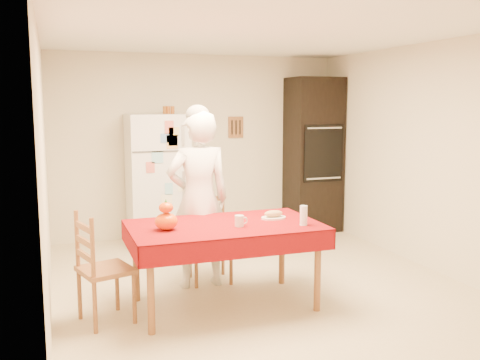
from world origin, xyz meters
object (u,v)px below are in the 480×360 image
refrigerator (158,180)px  seated_woman (199,200)px  pumpkin_lower (166,221)px  coffee_mug (239,221)px  bread_plate (274,218)px  dining_table (224,232)px  oven_cabinet (313,155)px  chair_far (209,232)px  wine_glass (304,215)px  chair_left (98,265)px

refrigerator → seated_woman: size_ratio=0.96×
seated_woman → pumpkin_lower: seated_woman is taller
coffee_mug → bread_plate: 0.46m
dining_table → pumpkin_lower: pumpkin_lower is taller
refrigerator → coffee_mug: size_ratio=17.00×
pumpkin_lower → oven_cabinet: bearing=42.9°
coffee_mug → pumpkin_lower: pumpkin_lower is taller
refrigerator → coffee_mug: bearing=-84.4°
seated_woman → dining_table: bearing=96.5°
chair_far → wine_glass: (0.58, -1.04, 0.34)m
chair_far → bread_plate: (0.43, -0.70, 0.26)m
oven_cabinet → seated_woman: (-2.20, -1.82, -0.22)m
refrigerator → seated_woman: seated_woman is taller
dining_table → coffee_mug: coffee_mug is taller
oven_cabinet → wine_glass: 3.09m
coffee_mug → oven_cabinet: bearing=51.6°
coffee_mug → chair_left: bearing=174.9°
coffee_mug → pumpkin_lower: 0.64m
refrigerator → bread_plate: size_ratio=7.08×
refrigerator → seated_woman: bearing=-87.5°
dining_table → seated_woman: seated_woman is taller
dining_table → chair_far: (0.07, 0.77, -0.18)m
dining_table → chair_left: size_ratio=1.79×
oven_cabinet → refrigerator: bearing=-178.8°
chair_far → wine_glass: size_ratio=5.40×
dining_table → chair_left: (-1.11, -0.03, -0.18)m
chair_left → refrigerator: bearing=-38.1°
chair_left → dining_table: bearing=-105.1°
wine_glass → dining_table: bearing=157.5°
oven_cabinet → bread_plate: (-1.62, -2.37, -0.33)m
chair_far → pumpkin_lower: bearing=-123.3°
seated_woman → chair_left: bearing=31.5°
seated_woman → pumpkin_lower: bearing=54.7°
refrigerator → oven_cabinet: 2.29m
refrigerator → pumpkin_lower: bearing=-99.0°
refrigerator → chair_left: (-0.96, -2.41, -0.34)m
chair_far → bread_plate: 0.87m
chair_far → coffee_mug: size_ratio=9.50×
dining_table → coffee_mug: 0.20m
oven_cabinet → chair_left: size_ratio=2.32×
refrigerator → chair_left: 2.62m
chair_left → coffee_mug: bearing=-111.5°
dining_table → coffee_mug: bearing=-54.5°
dining_table → chair_far: bearing=84.7°
refrigerator → dining_table: refrigerator is taller
wine_glass → bread_plate: (-0.15, 0.33, -0.08)m
dining_table → refrigerator: bearing=93.6°
oven_cabinet → dining_table: bearing=-131.2°
pumpkin_lower → wine_glass: bearing=-10.9°
dining_table → pumpkin_lower: 0.55m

